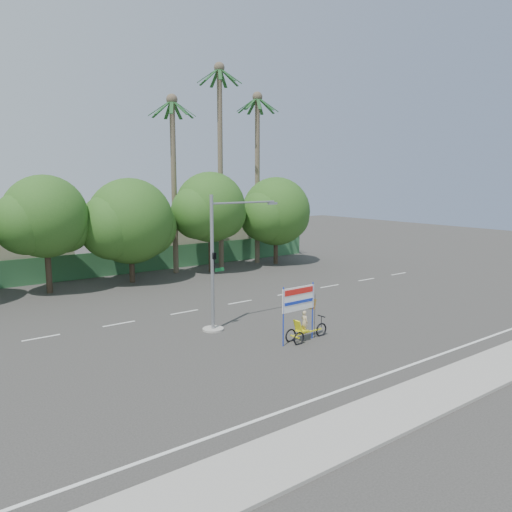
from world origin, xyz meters
TOP-DOWN VIEW (x-y plane):
  - ground at (0.00, 0.00)m, footprint 120.00×120.00m
  - sidewalk_near at (0.00, -7.50)m, footprint 50.00×2.40m
  - fence at (0.00, 21.50)m, footprint 38.00×0.08m
  - building_right at (8.00, 26.00)m, footprint 14.00×8.00m
  - tree_left at (-7.05, 18.00)m, footprint 6.66×5.60m
  - tree_center at (-1.05, 18.00)m, footprint 7.62×6.40m
  - tree_right at (5.95, 18.00)m, footprint 6.90×5.80m
  - tree_far_right at (12.95, 18.00)m, footprint 7.38×6.20m
  - palm_tall at (8.00, 19.50)m, footprint 3.73×3.79m
  - palm_mid at (12.00, 19.50)m, footprint 3.73×3.79m
  - palm_short at (3.50, 19.50)m, footprint 3.73×3.79m
  - traffic_signal at (-2.20, 3.98)m, footprint 4.72×1.10m
  - trike_billboard at (0.03, -0.08)m, footprint 2.92×0.68m

SIDE VIEW (x-z plane):
  - ground at x=0.00m, z-range 0.00..0.00m
  - sidewalk_near at x=0.00m, z-range 0.00..0.12m
  - fence at x=0.00m, z-range 0.00..2.00m
  - trike_billboard at x=0.03m, z-range -0.28..2.59m
  - building_right at x=8.00m, z-range 0.00..3.60m
  - traffic_signal at x=-2.20m, z-range -0.58..6.42m
  - tree_center at x=-1.05m, z-range 0.54..8.39m
  - tree_far_right at x=12.95m, z-range 0.68..8.61m
  - tree_left at x=-7.05m, z-range 1.02..9.09m
  - tree_right at x=5.95m, z-range 1.06..9.42m
  - palm_short at x=3.50m, z-range 1.64..16.09m
  - palm_mid at x=12.00m, z-range 1.67..17.12m
  - palm_tall at x=8.00m, z-range 1.74..19.19m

